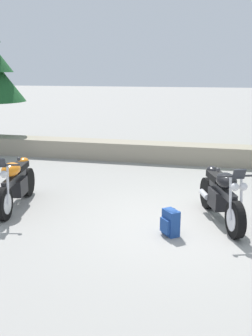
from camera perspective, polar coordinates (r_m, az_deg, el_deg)
The scene contains 5 objects.
ground_plane at distance 7.20m, azimuth 8.49°, elevation -7.93°, with size 120.00×120.00×0.00m, color gray.
stone_wall at distance 11.72m, azimuth 10.70°, elevation 2.01°, with size 36.00×0.80×0.55m, color gray.
motorcycle_orange_near_left at distance 8.06m, azimuth -15.98°, elevation -2.27°, with size 0.79×2.05×1.18m.
motorcycle_black_centre at distance 7.22m, azimuth 13.86°, elevation -4.04°, with size 0.95×2.00×1.18m.
rider_backpack at distance 6.57m, azimuth 6.56°, elevation -7.79°, with size 0.35×0.35×0.47m.
Camera 1 is at (0.52, -6.66, 2.68)m, focal length 41.48 mm.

